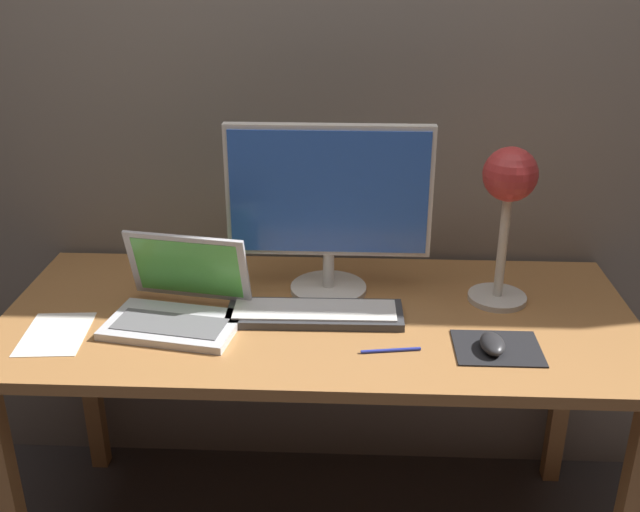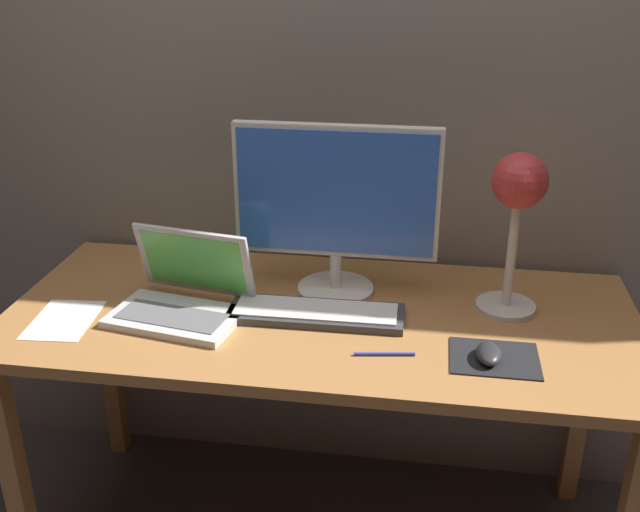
{
  "view_description": "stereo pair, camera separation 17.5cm",
  "coord_description": "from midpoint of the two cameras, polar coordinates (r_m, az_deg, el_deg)",
  "views": [
    {
      "loc": [
        0.08,
        -1.65,
        1.62
      ],
      "look_at": [
        0.01,
        -0.05,
        0.92
      ],
      "focal_mm": 41.22,
      "sensor_mm": 36.0,
      "label": 1
    },
    {
      "loc": [
        0.25,
        -1.63,
        1.62
      ],
      "look_at": [
        0.01,
        -0.05,
        0.92
      ],
      "focal_mm": 41.22,
      "sensor_mm": 36.0,
      "label": 2
    }
  ],
  "objects": [
    {
      "name": "paper_sheet_by_keyboard",
      "position": [
        1.91,
        -22.36,
        -5.68
      ],
      "size": [
        0.17,
        0.22,
        0.0
      ],
      "primitive_type": "cube",
      "rotation": [
        0.0,
        0.0,
        0.08
      ],
      "color": "white",
      "rests_on": "desk"
    },
    {
      "name": "desk_lamp",
      "position": [
        1.85,
        11.82,
        4.74
      ],
      "size": [
        0.15,
        0.15,
        0.41
      ],
      "color": "beige",
      "rests_on": "desk"
    },
    {
      "name": "back_wall",
      "position": [
        2.07,
        -2.09,
        14.73
      ],
      "size": [
        4.8,
        0.06,
        2.6
      ],
      "primitive_type": "cube",
      "color": "gray",
      "rests_on": "ground"
    },
    {
      "name": "desk",
      "position": [
        1.91,
        -2.76,
        -6.6
      ],
      "size": [
        1.6,
        0.7,
        0.74
      ],
      "color": "#A8703D",
      "rests_on": "ground"
    },
    {
      "name": "keyboard_main",
      "position": [
        1.84,
        -3.13,
        -4.53
      ],
      "size": [
        0.44,
        0.15,
        0.03
      ],
      "color": "#38383A",
      "rests_on": "desk"
    },
    {
      "name": "pen",
      "position": [
        1.7,
        2.59,
        -7.4
      ],
      "size": [
        0.14,
        0.03,
        0.01
      ],
      "primitive_type": "cylinder",
      "rotation": [
        0.0,
        1.57,
        0.15
      ],
      "color": "#2633A5",
      "rests_on": "desk"
    },
    {
      "name": "monitor",
      "position": [
        1.88,
        -1.98,
        4.19
      ],
      "size": [
        0.53,
        0.2,
        0.46
      ],
      "color": "silver",
      "rests_on": "desk"
    },
    {
      "name": "mouse",
      "position": [
        1.72,
        10.42,
        -6.8
      ],
      "size": [
        0.06,
        0.1,
        0.03
      ],
      "primitive_type": "ellipsoid",
      "color": "#28282B",
      "rests_on": "mousepad"
    },
    {
      "name": "laptop",
      "position": [
        1.87,
        -13.48,
        -3.18
      ],
      "size": [
        0.35,
        0.3,
        0.21
      ],
      "color": "silver",
      "rests_on": "desk"
    },
    {
      "name": "mousepad",
      "position": [
        1.74,
        10.83,
        -7.12
      ],
      "size": [
        0.2,
        0.16,
        0.0
      ],
      "primitive_type": "cube",
      "color": "black",
      "rests_on": "desk"
    }
  ]
}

